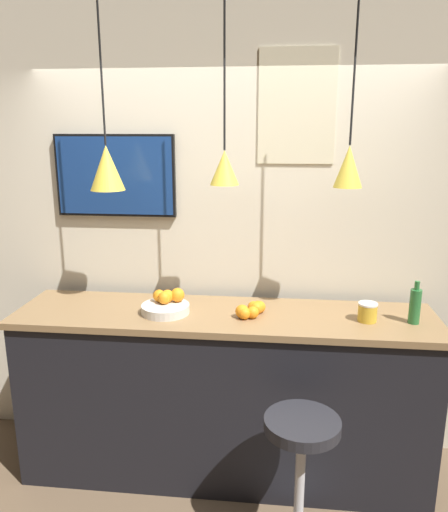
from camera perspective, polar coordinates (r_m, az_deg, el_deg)
name	(u,v)px	position (r m, az deg, el deg)	size (l,w,h in m)	color
back_wall	(231,237)	(3.27, 0.80, 2.18)	(8.00, 0.06, 2.90)	beige
service_counter	(224,394)	(3.21, 0.00, -15.51)	(2.50, 0.61, 1.08)	black
bar_stool	(300,467)	(2.73, 8.72, -22.69)	(0.44, 0.44, 0.77)	#B7B7BC
fruit_bowl	(166,305)	(3.00, -6.61, -5.56)	(0.28, 0.28, 0.14)	beige
orange_pile	(252,309)	(2.94, 3.22, -6.11)	(0.17, 0.20, 0.08)	orange
juice_bottle	(415,305)	(2.99, 20.99, -5.30)	(0.06, 0.06, 0.25)	#286B33
spread_jar	(368,312)	(2.96, 16.08, -6.18)	(0.11, 0.11, 0.11)	gold
pendant_lamp_left	(107,167)	(2.97, -13.25, 9.88)	(0.20, 0.20, 1.01)	black
pendant_lamp_middle	(224,166)	(2.82, 0.06, 10.24)	(0.16, 0.16, 0.97)	black
pendant_lamp_right	(349,165)	(2.82, 14.06, 10.04)	(0.16, 0.16, 0.97)	black
mounted_tv	(115,176)	(3.31, -12.32, 8.96)	(0.78, 0.04, 0.52)	black
wall_poster	(297,107)	(3.15, 8.33, 16.54)	(0.46, 0.01, 0.68)	beige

